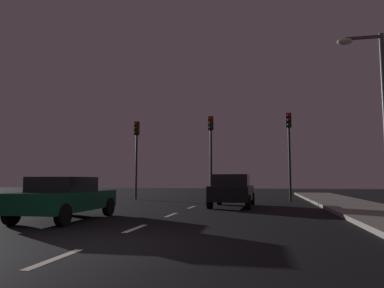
# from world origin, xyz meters

# --- Properties ---
(ground_plane) EXTENTS (80.00, 80.00, 0.00)m
(ground_plane) POSITION_xyz_m (0.00, 7.00, 0.00)
(ground_plane) COLOR black
(lane_stripe_nearest) EXTENTS (0.16, 1.60, 0.01)m
(lane_stripe_nearest) POSITION_xyz_m (0.00, -1.20, 0.00)
(lane_stripe_nearest) COLOR silver
(lane_stripe_nearest) RESTS_ON ground_plane
(lane_stripe_second) EXTENTS (0.16, 1.60, 0.01)m
(lane_stripe_second) POSITION_xyz_m (0.00, 2.60, 0.00)
(lane_stripe_second) COLOR silver
(lane_stripe_second) RESTS_ON ground_plane
(lane_stripe_third) EXTENTS (0.16, 1.60, 0.01)m
(lane_stripe_third) POSITION_xyz_m (0.00, 6.40, 0.00)
(lane_stripe_third) COLOR silver
(lane_stripe_third) RESTS_ON ground_plane
(lane_stripe_fourth) EXTENTS (0.16, 1.60, 0.01)m
(lane_stripe_fourth) POSITION_xyz_m (0.00, 10.20, 0.00)
(lane_stripe_fourth) COLOR silver
(lane_stripe_fourth) RESTS_ON ground_plane
(traffic_signal_left) EXTENTS (0.32, 0.38, 5.19)m
(traffic_signal_left) POSITION_xyz_m (-4.94, 16.00, 3.62)
(traffic_signal_left) COLOR #2D2D30
(traffic_signal_left) RESTS_ON ground_plane
(traffic_signal_center) EXTENTS (0.32, 0.38, 5.38)m
(traffic_signal_center) POSITION_xyz_m (0.09, 16.00, 3.74)
(traffic_signal_center) COLOR black
(traffic_signal_center) RESTS_ON ground_plane
(traffic_signal_right) EXTENTS (0.32, 0.38, 5.41)m
(traffic_signal_right) POSITION_xyz_m (4.95, 16.00, 3.76)
(traffic_signal_right) COLOR black
(traffic_signal_right) RESTS_ON ground_plane
(car_stopped_ahead) EXTENTS (2.01, 4.03, 1.56)m
(car_stopped_ahead) POSITION_xyz_m (1.89, 10.77, 0.79)
(car_stopped_ahead) COLOR black
(car_stopped_ahead) RESTS_ON ground_plane
(car_adjacent_lane) EXTENTS (1.92, 4.27, 1.40)m
(car_adjacent_lane) POSITION_xyz_m (-2.99, 4.10, 0.72)
(car_adjacent_lane) COLOR #0F4C2D
(car_adjacent_lane) RESTS_ON ground_plane
(street_lamp_right) EXTENTS (1.66, 0.36, 6.73)m
(street_lamp_right) POSITION_xyz_m (7.55, 7.35, 4.06)
(street_lamp_right) COLOR #4C4C51
(street_lamp_right) RESTS_ON ground_plane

